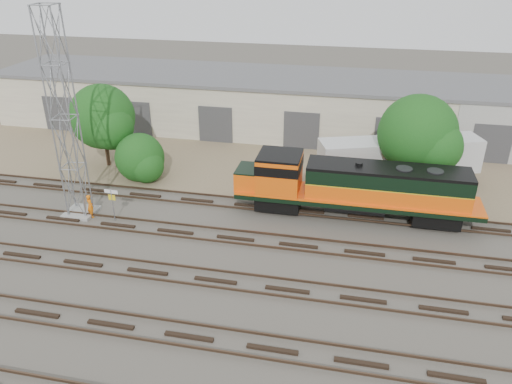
% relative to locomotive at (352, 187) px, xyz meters
% --- Properties ---
extents(ground, '(140.00, 140.00, 0.00)m').
position_rel_locomotive_xyz_m(ground, '(-6.93, -6.00, -2.25)').
color(ground, '#47423A').
rests_on(ground, ground).
extents(dirt_strip, '(80.00, 16.00, 0.02)m').
position_rel_locomotive_xyz_m(dirt_strip, '(-6.93, 9.00, -2.24)').
color(dirt_strip, '#726047').
rests_on(dirt_strip, ground).
extents(tracks, '(80.00, 20.40, 0.28)m').
position_rel_locomotive_xyz_m(tracks, '(-6.93, -9.00, -2.17)').
color(tracks, black).
rests_on(tracks, ground).
extents(warehouse, '(58.40, 10.40, 5.30)m').
position_rel_locomotive_xyz_m(warehouse, '(-6.89, 16.98, 0.40)').
color(warehouse, beige).
rests_on(warehouse, ground).
extents(locomotive, '(16.21, 2.84, 3.90)m').
position_rel_locomotive_xyz_m(locomotive, '(0.00, 0.00, 0.00)').
color(locomotive, black).
rests_on(locomotive, tracks).
extents(signal_tower, '(2.02, 2.02, 13.64)m').
position_rel_locomotive_xyz_m(signal_tower, '(-18.19, -3.42, 4.41)').
color(signal_tower, gray).
rests_on(signal_tower, ground).
extents(sign_post, '(0.96, 0.09, 2.35)m').
position_rel_locomotive_xyz_m(sign_post, '(-15.43, -3.90, -0.61)').
color(sign_post, gray).
rests_on(sign_post, ground).
extents(worker, '(0.73, 0.66, 1.66)m').
position_rel_locomotive_xyz_m(worker, '(-17.24, -3.71, -1.42)').
color(worker, orange).
rests_on(worker, ground).
extents(semi_trailer, '(12.25, 6.29, 3.73)m').
position_rel_locomotive_xyz_m(semi_trailer, '(3.53, 5.84, 0.10)').
color(semi_trailer, silver).
rests_on(semi_trailer, ground).
extents(tree_west, '(5.50, 5.24, 6.86)m').
position_rel_locomotive_xyz_m(tree_west, '(-20.00, 4.60, 1.85)').
color(tree_west, '#382619').
rests_on(tree_west, ground).
extents(tree_mid, '(4.05, 3.85, 3.85)m').
position_rel_locomotive_xyz_m(tree_mid, '(-16.34, 2.91, -0.65)').
color(tree_mid, '#382619').
rests_on(tree_mid, ground).
extents(tree_east, '(5.84, 5.56, 7.50)m').
position_rel_locomotive_xyz_m(tree_east, '(4.43, 4.23, 2.33)').
color(tree_east, '#382619').
rests_on(tree_east, ground).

